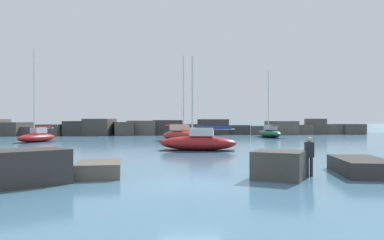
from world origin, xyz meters
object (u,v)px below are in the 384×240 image
at_px(person_on_rocks, 309,154).
at_px(sailboat_moored_0, 198,142).
at_px(sailboat_moored_1, 270,133).
at_px(sailboat_moored_3, 181,135).
at_px(sailboat_moored_2, 37,136).

bearing_deg(person_on_rocks, sailboat_moored_0, 102.31).
xyz_separation_m(sailboat_moored_1, sailboat_moored_3, (-12.90, -8.33, 0.08)).
bearing_deg(sailboat_moored_0, sailboat_moored_2, 141.25).
bearing_deg(sailboat_moored_1, sailboat_moored_2, -165.41).
distance_m(sailboat_moored_1, person_on_rocks, 35.42).
bearing_deg(sailboat_moored_3, person_on_rocks, -82.46).
distance_m(sailboat_moored_0, sailboat_moored_3, 11.93).
distance_m(sailboat_moored_0, person_on_rocks, 14.20).
bearing_deg(sailboat_moored_1, person_on_rocks, -105.53).
distance_m(sailboat_moored_1, sailboat_moored_2, 29.44).
height_order(sailboat_moored_0, person_on_rocks, sailboat_moored_0).
xyz_separation_m(sailboat_moored_2, person_on_rocks, (19.01, -26.70, 0.34)).
xyz_separation_m(sailboat_moored_0, person_on_rocks, (3.03, -13.87, 0.29)).
relative_size(sailboat_moored_0, person_on_rocks, 4.40).
xyz_separation_m(sailboat_moored_3, person_on_rocks, (3.42, -25.79, 0.24)).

